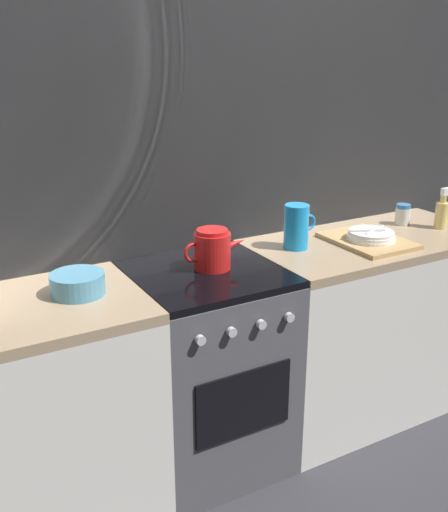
% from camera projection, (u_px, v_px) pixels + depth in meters
% --- Properties ---
extents(ground_plane, '(8.00, 8.00, 0.00)m').
position_uv_depth(ground_plane, '(208.00, 456.00, 2.72)').
color(ground_plane, '#2D2D33').
extents(back_wall, '(3.60, 0.05, 2.40)m').
position_uv_depth(back_wall, '(171.00, 183.00, 2.59)').
color(back_wall, gray).
rests_on(back_wall, ground_plane).
extents(stove_unit, '(0.60, 0.63, 0.90)m').
position_uv_depth(stove_unit, '(207.00, 369.00, 2.57)').
color(stove_unit, '#4C4C51').
rests_on(stove_unit, ground_plane).
extents(counter_right, '(1.20, 0.60, 0.90)m').
position_uv_depth(counter_right, '(366.00, 324.00, 2.99)').
color(counter_right, silver).
rests_on(counter_right, ground_plane).
extents(kettle, '(0.28, 0.15, 0.17)m').
position_uv_depth(kettle, '(212.00, 249.00, 2.43)').
color(kettle, red).
rests_on(kettle, stove_unit).
extents(mixing_bowl, '(0.20, 0.20, 0.08)m').
position_uv_depth(mixing_bowl, '(78.00, 284.00, 2.19)').
color(mixing_bowl, teal).
rests_on(mixing_bowl, counter_left).
extents(pitcher, '(0.16, 0.11, 0.20)m').
position_uv_depth(pitcher, '(297.00, 227.00, 2.67)').
color(pitcher, '#198CD8').
rests_on(pitcher, counter_right).
extents(dish_pile, '(0.30, 0.40, 0.07)m').
position_uv_depth(dish_pile, '(369.00, 238.00, 2.76)').
color(dish_pile, tan).
rests_on(dish_pile, counter_right).
extents(spice_jar, '(0.08, 0.08, 0.10)m').
position_uv_depth(spice_jar, '(403.00, 215.00, 3.04)').
color(spice_jar, silver).
rests_on(spice_jar, counter_right).
extents(spray_bottle, '(0.08, 0.06, 0.20)m').
position_uv_depth(spray_bottle, '(442.00, 213.00, 2.97)').
color(spray_bottle, '#E5CC72').
rests_on(spray_bottle, counter_right).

